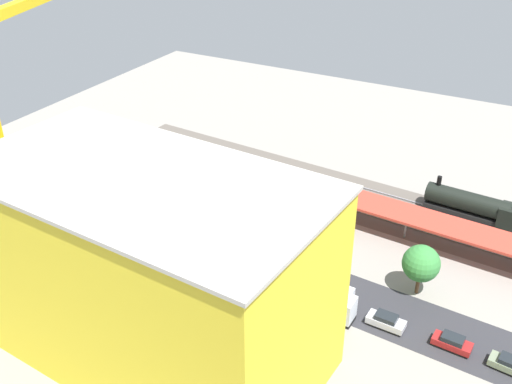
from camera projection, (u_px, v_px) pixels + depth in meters
name	position (u px, v px, depth m)	size (l,w,h in m)	color
ground_plane	(311.00, 265.00, 79.07)	(148.04, 148.04, 0.00)	gray
rail_bed	(361.00, 200.00, 94.04)	(92.52, 13.92, 0.01)	#5B544C
street_asphalt	(300.00, 279.00, 76.44)	(92.52, 9.00, 0.01)	#2D2D33
track_rails	(361.00, 199.00, 93.96)	(92.29, 14.20, 0.12)	#9E9EA8
platform_canopy_near	(408.00, 214.00, 83.03)	(68.89, 10.33, 4.04)	#C63D2D
locomotive	(476.00, 207.00, 88.36)	(15.40, 4.08, 5.39)	black
parked_car_0	(510.00, 365.00, 62.50)	(4.52, 2.31, 1.61)	black
parked_car_1	(452.00, 343.00, 65.37)	(4.37, 2.09, 1.66)	black
parked_car_2	(386.00, 321.00, 68.35)	(4.48, 2.05, 1.70)	black
parked_car_3	(336.00, 307.00, 70.56)	(4.11, 1.91, 1.77)	black
construction_building	(150.00, 272.00, 60.39)	(35.84, 18.74, 21.18)	yellow
construction_roof_slab	(140.00, 179.00, 55.07)	(36.44, 19.34, 0.40)	#B7B2A8
tower_crane	(8.00, 123.00, 69.25)	(10.33, 29.29, 33.30)	gray
box_truck_0	(317.00, 293.00, 71.31)	(9.27, 3.32, 3.59)	black
box_truck_1	(321.00, 302.00, 70.09)	(8.48, 2.77, 3.25)	black
box_truck_2	(270.00, 287.00, 72.36)	(8.38, 2.41, 3.49)	black
street_tree_0	(239.00, 206.00, 82.26)	(6.06, 6.06, 8.26)	brown
street_tree_1	(138.00, 179.00, 90.90)	(4.54, 4.54, 6.67)	brown
street_tree_2	(141.00, 177.00, 88.62)	(5.52, 5.52, 8.54)	brown
street_tree_3	(421.00, 264.00, 71.94)	(4.63, 4.63, 6.77)	brown
street_tree_4	(240.00, 205.00, 83.92)	(5.46, 5.46, 7.18)	brown
traffic_light	(244.00, 216.00, 82.12)	(0.50, 0.36, 6.21)	#333333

